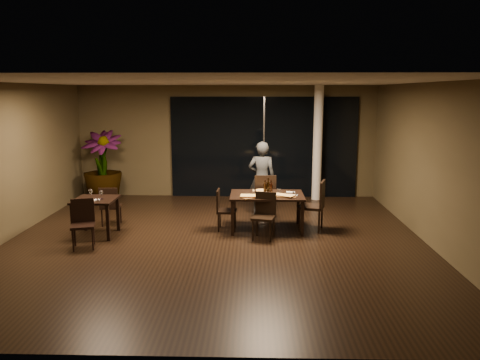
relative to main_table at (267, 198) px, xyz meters
name	(u,v)px	position (x,y,z in m)	size (l,w,h in m)	color
ground	(216,241)	(-1.00, -0.80, -0.68)	(8.00, 8.00, 0.00)	black
wall_back	(227,141)	(-1.00, 3.25, 0.82)	(8.00, 0.10, 3.00)	#463C25
wall_front	(183,224)	(-1.00, -4.85, 0.82)	(8.00, 0.10, 3.00)	#463C25
wall_left	(1,163)	(-5.05, -0.80, 0.82)	(0.10, 8.00, 3.00)	#463C25
wall_right	(434,165)	(3.05, -0.80, 0.82)	(0.10, 8.00, 3.00)	#463C25
ceiling	(214,81)	(-1.00, -0.80, 2.34)	(8.00, 8.00, 0.04)	white
window_panel	(264,147)	(0.00, 3.16, 0.67)	(5.00, 0.06, 2.70)	black
column	(318,143)	(1.40, 2.85, 0.82)	(0.24, 0.24, 3.00)	white
main_table	(267,198)	(0.00, 0.00, 0.00)	(1.50, 1.00, 0.75)	black
side_table	(95,205)	(-3.40, -0.50, -0.05)	(0.80, 0.80, 0.75)	black
chair_main_far	(265,194)	(-0.01, 0.80, -0.10)	(0.48, 0.48, 1.02)	black
chair_main_near	(264,213)	(-0.06, -0.56, -0.17)	(0.50, 0.50, 0.90)	black
chair_main_left	(223,208)	(-0.90, -0.05, -0.20)	(0.41, 0.41, 0.85)	black
chair_main_right	(316,203)	(1.00, -0.04, -0.09)	(0.60, 0.60, 1.04)	black
chair_side_far	(110,204)	(-3.33, 0.19, -0.20)	(0.41, 0.41, 0.84)	black
chair_side_near	(83,221)	(-3.41, -1.19, -0.18)	(0.51, 0.51, 0.89)	black
diner	(262,178)	(-0.09, 1.25, 0.18)	(0.58, 0.39, 1.71)	#2B2E30
potted_plant	(102,166)	(-4.23, 2.56, 0.24)	(1.00, 1.00, 1.83)	#204B19
pizza_board_left	(254,197)	(-0.27, -0.28, 0.08)	(0.54, 0.27, 0.01)	#493017
pizza_board_right	(283,196)	(0.31, -0.19, 0.08)	(0.54, 0.27, 0.01)	#452C16
oblong_pizza_left	(254,196)	(-0.27, -0.28, 0.10)	(0.52, 0.24, 0.02)	maroon
oblong_pizza_right	(283,195)	(0.31, -0.19, 0.10)	(0.45, 0.21, 0.02)	maroon
round_pizza	(262,191)	(-0.10, 0.31, 0.08)	(0.32, 0.32, 0.01)	#AE2813
bottle_a	(265,187)	(-0.04, 0.06, 0.22)	(0.06, 0.06, 0.29)	black
bottle_b	(271,187)	(0.08, -0.01, 0.23)	(0.07, 0.07, 0.31)	black
bottle_c	(268,185)	(0.03, 0.10, 0.24)	(0.07, 0.07, 0.33)	black
tumbler_left	(254,191)	(-0.26, 0.09, 0.12)	(0.07, 0.07, 0.09)	white
tumbler_right	(279,191)	(0.25, 0.13, 0.12)	(0.08, 0.08, 0.09)	white
napkin_near	(293,195)	(0.53, -0.11, 0.08)	(0.18, 0.10, 0.01)	silver
napkin_far	(290,192)	(0.50, 0.18, 0.08)	(0.18, 0.10, 0.01)	white
wine_glass_a	(91,194)	(-3.49, -0.46, 0.16)	(0.08, 0.08, 0.18)	white
wine_glass_b	(101,195)	(-3.27, -0.52, 0.16)	(0.07, 0.07, 0.17)	white
side_napkin	(95,200)	(-3.36, -0.66, 0.08)	(0.18, 0.11, 0.01)	white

